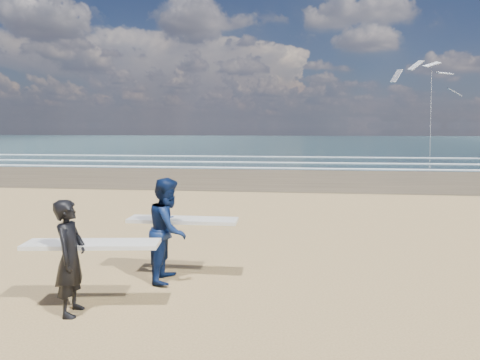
# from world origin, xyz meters

# --- Properties ---
(ocean) EXTENTS (220.00, 100.00, 0.02)m
(ocean) POSITION_xyz_m (20.00, 72.00, 0.01)
(ocean) COLOR #172E33
(ocean) RESTS_ON ground
(surfer_near) EXTENTS (2.25, 1.11, 1.86)m
(surfer_near) POSITION_xyz_m (0.10, -0.87, 0.94)
(surfer_near) COLOR black
(surfer_near) RESTS_ON ground
(surfer_far) EXTENTS (2.20, 1.11, 2.01)m
(surfer_far) POSITION_xyz_m (1.20, 0.77, 1.01)
(surfer_far) COLOR #0C1C45
(surfer_far) RESTS_ON ground
(kite_1) EXTENTS (5.51, 4.71, 8.87)m
(kite_1) POSITION_xyz_m (14.22, 27.26, 4.85)
(kite_1) COLOR slate
(kite_1) RESTS_ON ground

